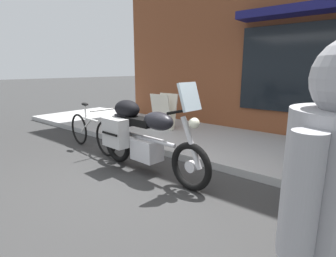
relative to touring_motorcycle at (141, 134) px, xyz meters
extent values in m
plane|color=#313131|center=(0.33, -0.28, -0.61)|extent=(80.00, 80.00, 0.00)
torus|color=black|center=(0.92, -0.02, -0.28)|extent=(0.65, 0.13, 0.65)
cylinder|color=silver|center=(0.92, -0.02, -0.28)|extent=(0.16, 0.07, 0.16)
torus|color=black|center=(-0.66, 0.07, -0.28)|extent=(0.65, 0.13, 0.65)
cylinder|color=silver|center=(-0.66, 0.07, -0.28)|extent=(0.16, 0.07, 0.16)
cube|color=silver|center=(0.08, 0.03, -0.23)|extent=(0.46, 0.33, 0.32)
cylinder|color=silver|center=(0.13, 0.03, -0.06)|extent=(1.03, 0.12, 0.06)
ellipsoid|color=black|center=(0.33, 0.01, 0.24)|extent=(0.54, 0.31, 0.26)
cube|color=black|center=(-0.09, 0.04, 0.18)|extent=(0.61, 0.28, 0.11)
cube|color=black|center=(-0.42, 0.06, 0.16)|extent=(0.29, 0.24, 0.18)
cylinder|color=silver|center=(0.92, -0.02, 0.04)|extent=(0.35, 0.09, 0.67)
cylinder|color=black|center=(0.80, -0.02, 0.44)|extent=(0.07, 0.62, 0.04)
cube|color=silver|center=(0.88, -0.02, 0.62)|extent=(0.17, 0.33, 0.35)
sphere|color=#EAEACC|center=(0.96, -0.03, 0.30)|extent=(0.14, 0.14, 0.14)
cube|color=#B3B3B3|center=(-0.38, -0.18, 0.00)|extent=(0.45, 0.23, 0.44)
cube|color=black|center=(-0.38, -0.29, 0.00)|extent=(0.37, 0.04, 0.03)
ellipsoid|color=black|center=(-0.37, 0.06, 0.34)|extent=(0.50, 0.35, 0.28)
torus|color=black|center=(-1.07, 0.14, -0.28)|extent=(0.65, 0.11, 0.65)
torus|color=black|center=(-2.12, 0.25, -0.28)|extent=(0.65, 0.11, 0.65)
cylinder|color=silver|center=(-1.60, 0.19, 0.00)|extent=(0.58, 0.10, 0.04)
cylinder|color=silver|center=(-1.81, 0.22, -0.16)|extent=(0.45, 0.08, 0.33)
cylinder|color=silver|center=(-1.79, 0.21, 0.12)|extent=(0.03, 0.03, 0.30)
ellipsoid|color=black|center=(-1.79, 0.21, 0.28)|extent=(0.23, 0.12, 0.06)
cylinder|color=silver|center=(-1.12, 0.14, 0.24)|extent=(0.08, 0.48, 0.03)
cylinder|color=#9E9EA3|center=(2.62, -1.89, 0.53)|extent=(0.10, 0.10, 0.53)
cube|color=silver|center=(-1.37, 1.99, -0.06)|extent=(0.55, 0.18, 0.85)
cube|color=silver|center=(-1.37, 2.21, -0.06)|extent=(0.55, 0.18, 0.85)
camera|label=1|loc=(2.78, -2.70, 0.96)|focal=28.43mm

